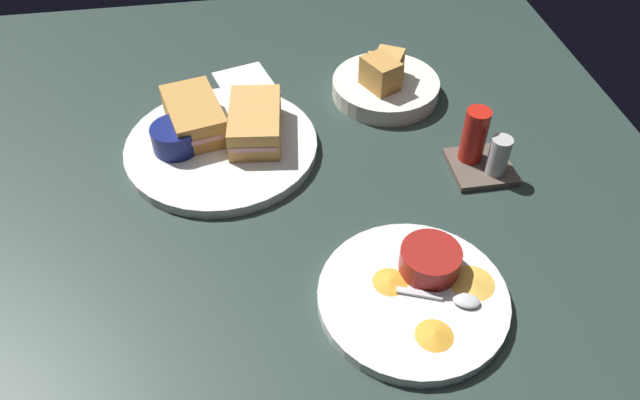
{
  "coord_description": "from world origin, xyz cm",
  "views": [
    {
      "loc": [
        69.15,
        -7.64,
        60.9
      ],
      "look_at": [
        11.33,
        1.68,
        3.0
      ],
      "focal_mm": 34.31,
      "sensor_mm": 36.0,
      "label": 1
    }
  ],
  "objects_px": {
    "plate_sandwich_main": "(222,147)",
    "spoon_by_dark_ramekin": "(214,142)",
    "plate_chips_companion": "(413,298)",
    "ramekin_dark_sauce": "(175,137)",
    "sandwich_half_near": "(255,122)",
    "spoon_by_gravy_ramekin": "(455,299)",
    "ramekin_light_gravy": "(430,259)",
    "condiment_caddy": "(482,150)",
    "sandwich_half_far": "(194,116)",
    "bread_basket_rear": "(385,83)"
  },
  "relations": [
    {
      "from": "plate_sandwich_main",
      "to": "spoon_by_gravy_ramekin",
      "type": "distance_m",
      "value": 0.43
    },
    {
      "from": "bread_basket_rear",
      "to": "condiment_caddy",
      "type": "xyz_separation_m",
      "value": [
        0.2,
        0.1,
        0.01
      ]
    },
    {
      "from": "sandwich_half_near",
      "to": "bread_basket_rear",
      "type": "bearing_deg",
      "value": 112.28
    },
    {
      "from": "bread_basket_rear",
      "to": "spoon_by_gravy_ramekin",
      "type": "bearing_deg",
      "value": -2.76
    },
    {
      "from": "ramekin_dark_sauce",
      "to": "condiment_caddy",
      "type": "relative_size",
      "value": 0.74
    },
    {
      "from": "ramekin_light_gravy",
      "to": "plate_chips_companion",
      "type": "bearing_deg",
      "value": -39.81
    },
    {
      "from": "ramekin_dark_sauce",
      "to": "condiment_caddy",
      "type": "bearing_deg",
      "value": 77.43
    },
    {
      "from": "ramekin_dark_sauce",
      "to": "spoon_by_dark_ramekin",
      "type": "xyz_separation_m",
      "value": [
        -0.0,
        0.06,
        -0.02
      ]
    },
    {
      "from": "spoon_by_dark_ramekin",
      "to": "condiment_caddy",
      "type": "height_order",
      "value": "condiment_caddy"
    },
    {
      "from": "spoon_by_dark_ramekin",
      "to": "ramekin_light_gravy",
      "type": "xyz_separation_m",
      "value": [
        0.29,
        0.25,
        0.01
      ]
    },
    {
      "from": "plate_chips_companion",
      "to": "ramekin_dark_sauce",
      "type": "bearing_deg",
      "value": -138.83
    },
    {
      "from": "ramekin_dark_sauce",
      "to": "spoon_by_gravy_ramekin",
      "type": "distance_m",
      "value": 0.47
    },
    {
      "from": "bread_basket_rear",
      "to": "condiment_caddy",
      "type": "height_order",
      "value": "condiment_caddy"
    },
    {
      "from": "sandwich_half_far",
      "to": "spoon_by_dark_ramekin",
      "type": "bearing_deg",
      "value": 30.8
    },
    {
      "from": "plate_sandwich_main",
      "to": "condiment_caddy",
      "type": "distance_m",
      "value": 0.39
    },
    {
      "from": "spoon_by_gravy_ramekin",
      "to": "condiment_caddy",
      "type": "bearing_deg",
      "value": 154.07
    },
    {
      "from": "condiment_caddy",
      "to": "ramekin_dark_sauce",
      "type": "bearing_deg",
      "value": -102.57
    },
    {
      "from": "condiment_caddy",
      "to": "bread_basket_rear",
      "type": "bearing_deg",
      "value": -155.04
    },
    {
      "from": "plate_chips_companion",
      "to": "ramekin_light_gravy",
      "type": "height_order",
      "value": "ramekin_light_gravy"
    },
    {
      "from": "ramekin_light_gravy",
      "to": "ramekin_dark_sauce",
      "type": "bearing_deg",
      "value": -132.78
    },
    {
      "from": "sandwich_half_near",
      "to": "spoon_by_gravy_ramekin",
      "type": "xyz_separation_m",
      "value": [
        0.35,
        0.2,
        -0.02
      ]
    },
    {
      "from": "bread_basket_rear",
      "to": "plate_chips_companion",
      "type": "bearing_deg",
      "value": -8.94
    },
    {
      "from": "plate_sandwich_main",
      "to": "ramekin_dark_sauce",
      "type": "relative_size",
      "value": 4.2
    },
    {
      "from": "plate_sandwich_main",
      "to": "spoon_by_dark_ramekin",
      "type": "bearing_deg",
      "value": -81.3
    },
    {
      "from": "sandwich_half_near",
      "to": "plate_chips_companion",
      "type": "height_order",
      "value": "sandwich_half_near"
    },
    {
      "from": "spoon_by_dark_ramekin",
      "to": "spoon_by_gravy_ramekin",
      "type": "distance_m",
      "value": 0.43
    },
    {
      "from": "sandwich_half_far",
      "to": "spoon_by_dark_ramekin",
      "type": "relative_size",
      "value": 1.47
    },
    {
      "from": "plate_chips_companion",
      "to": "sandwich_half_near",
      "type": "bearing_deg",
      "value": -154.45
    },
    {
      "from": "sandwich_half_near",
      "to": "spoon_by_dark_ramekin",
      "type": "bearing_deg",
      "value": -79.41
    },
    {
      "from": "sandwich_half_near",
      "to": "spoon_by_gravy_ramekin",
      "type": "height_order",
      "value": "sandwich_half_near"
    },
    {
      "from": "plate_chips_companion",
      "to": "ramekin_light_gravy",
      "type": "distance_m",
      "value": 0.05
    },
    {
      "from": "ramekin_light_gravy",
      "to": "condiment_caddy",
      "type": "bearing_deg",
      "value": 144.55
    },
    {
      "from": "ramekin_dark_sauce",
      "to": "plate_chips_companion",
      "type": "relative_size",
      "value": 0.3
    },
    {
      "from": "plate_sandwich_main",
      "to": "bread_basket_rear",
      "type": "xyz_separation_m",
      "value": [
        -0.1,
        0.28,
        0.02
      ]
    },
    {
      "from": "plate_sandwich_main",
      "to": "ramekin_dark_sauce",
      "type": "bearing_deg",
      "value": -88.05
    },
    {
      "from": "plate_sandwich_main",
      "to": "sandwich_half_near",
      "type": "bearing_deg",
      "value": 100.95
    },
    {
      "from": "ramekin_dark_sauce",
      "to": "ramekin_light_gravy",
      "type": "distance_m",
      "value": 0.42
    },
    {
      "from": "plate_sandwich_main",
      "to": "bread_basket_rear",
      "type": "distance_m",
      "value": 0.3
    },
    {
      "from": "ramekin_dark_sauce",
      "to": "ramekin_light_gravy",
      "type": "relative_size",
      "value": 0.93
    },
    {
      "from": "plate_sandwich_main",
      "to": "sandwich_half_near",
      "type": "relative_size",
      "value": 2.09
    },
    {
      "from": "sandwich_half_far",
      "to": "condiment_caddy",
      "type": "height_order",
      "value": "condiment_caddy"
    },
    {
      "from": "ramekin_light_gravy",
      "to": "spoon_by_gravy_ramekin",
      "type": "distance_m",
      "value": 0.06
    },
    {
      "from": "sandwich_half_far",
      "to": "bread_basket_rear",
      "type": "height_order",
      "value": "bread_basket_rear"
    },
    {
      "from": "sandwich_half_far",
      "to": "spoon_by_gravy_ramekin",
      "type": "xyz_separation_m",
      "value": [
        0.38,
        0.3,
        -0.02
      ]
    },
    {
      "from": "sandwich_half_near",
      "to": "condiment_caddy",
      "type": "distance_m",
      "value": 0.34
    },
    {
      "from": "sandwich_half_near",
      "to": "sandwich_half_far",
      "type": "xyz_separation_m",
      "value": [
        -0.03,
        -0.09,
        0.0
      ]
    },
    {
      "from": "bread_basket_rear",
      "to": "condiment_caddy",
      "type": "relative_size",
      "value": 1.9
    },
    {
      "from": "sandwich_half_near",
      "to": "condiment_caddy",
      "type": "relative_size",
      "value": 1.48
    },
    {
      "from": "plate_sandwich_main",
      "to": "bread_basket_rear",
      "type": "bearing_deg",
      "value": 110.18
    },
    {
      "from": "sandwich_half_near",
      "to": "ramekin_dark_sauce",
      "type": "xyz_separation_m",
      "value": [
        0.01,
        -0.12,
        -0.0
      ]
    }
  ]
}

